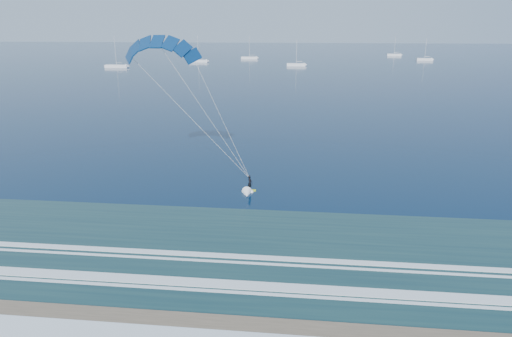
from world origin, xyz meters
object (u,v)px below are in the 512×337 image
object	(u,v)px
kitesurfer_rig	(203,111)
sailboat_4	(394,55)
sailboat_0	(117,66)
sailboat_3	(296,64)
sailboat_2	(249,58)
sailboat_1	(198,61)
sailboat_5	(425,59)

from	to	relation	value
kitesurfer_rig	sailboat_4	size ratio (longest dim) A/B	1.57
sailboat_0	sailboat_4	bearing A→B (deg)	34.94
sailboat_4	sailboat_3	bearing A→B (deg)	-126.14
sailboat_2	sailboat_3	size ratio (longest dim) A/B	1.03
sailboat_1	sailboat_3	distance (m)	49.80
kitesurfer_rig	sailboat_0	world-z (taller)	kitesurfer_rig
sailboat_2	sailboat_5	bearing A→B (deg)	-1.15
sailboat_0	sailboat_4	xyz separation A→B (m)	(129.32, 90.34, -0.01)
sailboat_1	sailboat_3	size ratio (longest dim) A/B	1.11
sailboat_0	sailboat_1	distance (m)	42.01
sailboat_1	sailboat_4	xyz separation A→B (m)	(101.72, 58.66, -0.01)
sailboat_4	sailboat_5	xyz separation A→B (m)	(8.61, -35.84, -0.00)
sailboat_2	sailboat_5	size ratio (longest dim) A/B	1.08
sailboat_4	sailboat_5	bearing A→B (deg)	-76.49
sailboat_3	sailboat_5	size ratio (longest dim) A/B	1.04
sailboat_3	sailboat_0	bearing A→B (deg)	-168.22
sailboat_0	sailboat_2	world-z (taller)	sailboat_0
sailboat_2	sailboat_4	xyz separation A→B (m)	(80.11, 34.06, -0.00)
kitesurfer_rig	sailboat_3	distance (m)	159.20
sailboat_0	sailboat_1	world-z (taller)	sailboat_0
sailboat_3	sailboat_4	bearing A→B (deg)	53.86
sailboat_1	sailboat_3	world-z (taller)	sailboat_1
kitesurfer_rig	sailboat_4	world-z (taller)	kitesurfer_rig
kitesurfer_rig	sailboat_5	distance (m)	209.59
sailboat_1	sailboat_4	size ratio (longest dim) A/B	1.14
kitesurfer_rig	sailboat_2	distance (m)	200.73
sailboat_0	sailboat_4	distance (m)	157.75
kitesurfer_rig	sailboat_4	xyz separation A→B (m)	(60.21, 233.63, -8.29)
sailboat_0	sailboat_5	xyz separation A→B (m)	(137.93, 54.50, -0.01)
sailboat_3	sailboat_1	bearing A→B (deg)	161.16
sailboat_3	sailboat_4	size ratio (longest dim) A/B	1.02
kitesurfer_rig	sailboat_1	world-z (taller)	kitesurfer_rig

